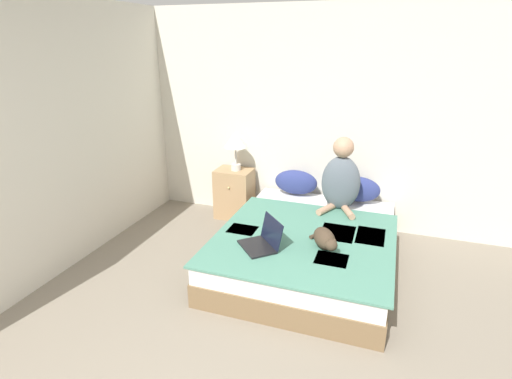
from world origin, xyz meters
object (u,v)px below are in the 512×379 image
at_px(bed, 308,247).
at_px(person_sitting, 341,179).
at_px(table_lamp, 235,142).
at_px(laptop_open, 262,241).
at_px(pillow_far, 357,189).
at_px(cat_tabby, 325,239).
at_px(nightstand, 234,193).
at_px(pillow_near, 296,182).

bearing_deg(bed, person_sitting, 72.10).
height_order(bed, table_lamp, table_lamp).
bearing_deg(laptop_open, bed, 103.74).
xyz_separation_m(pillow_far, cat_tabby, (-0.15, -1.24, -0.06)).
relative_size(cat_tabby, table_lamp, 0.97).
height_order(person_sitting, table_lamp, person_sitting).
xyz_separation_m(pillow_far, person_sitting, (-0.16, -0.28, 0.20)).
relative_size(pillow_far, nightstand, 0.82).
xyz_separation_m(pillow_near, pillow_far, (0.72, 0.00, 0.00)).
height_order(pillow_near, pillow_far, same).
bearing_deg(bed, laptop_open, -123.33).
relative_size(person_sitting, cat_tabby, 1.73).
bearing_deg(person_sitting, table_lamp, 169.56).
bearing_deg(person_sitting, laptop_open, -115.21).
distance_m(person_sitting, cat_tabby, 0.99).
bearing_deg(cat_tabby, pillow_near, 175.44).
bearing_deg(nightstand, pillow_far, 1.46).
xyz_separation_m(pillow_far, nightstand, (-1.51, -0.04, -0.23)).
xyz_separation_m(cat_tabby, nightstand, (-1.36, 1.20, -0.17)).
relative_size(bed, cat_tabby, 4.47).
relative_size(pillow_near, laptop_open, 1.12).
xyz_separation_m(person_sitting, laptop_open, (-0.53, -1.12, -0.29)).
bearing_deg(laptop_open, pillow_near, 138.62).
distance_m(pillow_far, cat_tabby, 1.25).
bearing_deg(laptop_open, table_lamp, 167.50).
distance_m(bed, cat_tabby, 0.49).
distance_m(pillow_far, person_sitting, 0.38).
xyz_separation_m(bed, nightstand, (-1.15, 0.87, 0.12)).
relative_size(cat_tabby, nightstand, 0.73).
bearing_deg(nightstand, person_sitting, -10.25).
height_order(pillow_far, table_lamp, table_lamp).
xyz_separation_m(laptop_open, nightstand, (-0.83, 1.36, -0.14)).
distance_m(pillow_near, laptop_open, 1.40).
bearing_deg(pillow_near, table_lamp, -177.08).
xyz_separation_m(person_sitting, cat_tabby, (0.01, -0.95, -0.26)).
xyz_separation_m(bed, cat_tabby, (0.21, -0.33, 0.29)).
distance_m(cat_tabby, table_lamp, 1.86).
xyz_separation_m(pillow_near, person_sitting, (0.56, -0.28, 0.20)).
bearing_deg(pillow_far, cat_tabby, -96.88).
height_order(person_sitting, laptop_open, person_sitting).
xyz_separation_m(pillow_far, table_lamp, (-1.49, -0.04, 0.45)).
distance_m(nightstand, table_lamp, 0.68).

